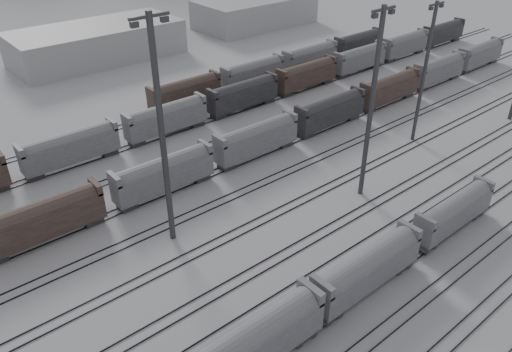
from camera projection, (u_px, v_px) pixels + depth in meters
ground at (385, 285)px, 55.43m from camera, size 900.00×900.00×0.00m
tracks at (280, 214)px, 66.89m from camera, size 220.00×71.50×0.16m
hopper_car_a at (249, 345)px, 44.01m from camera, size 15.96×3.17×5.71m
hopper_car_b at (367, 268)px, 53.02m from camera, size 14.83×2.95×5.30m
hopper_car_c at (454, 211)px, 62.34m from camera, size 13.79×2.74×4.93m
light_mast_b at (162, 132)px, 55.04m from camera, size 4.45×0.71×27.84m
light_mast_c at (372, 103)px, 64.20m from camera, size 4.19×0.67×26.17m
light_mast_d at (425, 71)px, 79.54m from camera, size 3.69×0.59×23.05m
bg_string_near at (257, 140)px, 79.39m from camera, size 151.00×3.00×5.60m
bg_string_mid at (243, 96)px, 95.37m from camera, size 151.00×3.00×5.60m
bg_string_far at (282, 66)px, 110.20m from camera, size 66.00×3.00×5.60m
warehouse_mid at (97, 43)px, 121.26m from camera, size 40.00×18.00×8.00m
warehouse_right at (255, 12)px, 148.61m from camera, size 35.00×18.00×8.00m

